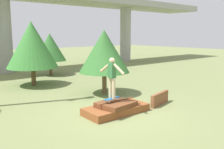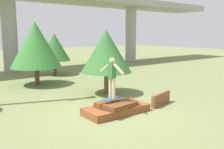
{
  "view_description": "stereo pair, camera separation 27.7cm",
  "coord_description": "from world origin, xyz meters",
  "px_view_note": "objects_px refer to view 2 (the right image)",
  "views": [
    {
      "loc": [
        -5.77,
        -6.66,
        2.88
      ],
      "look_at": [
        -0.15,
        0.05,
        1.44
      ],
      "focal_mm": 40.0,
      "sensor_mm": 36.0,
      "label": 1
    },
    {
      "loc": [
        -5.56,
        -6.84,
        2.88
      ],
      "look_at": [
        -0.15,
        0.05,
        1.44
      ],
      "focal_mm": 40.0,
      "sensor_mm": 36.0,
      "label": 2
    }
  ],
  "objects_px": {
    "skateboard": "(112,99)",
    "tree_mid_back": "(36,45)",
    "tree_behind_right": "(106,51)",
    "skater": "(112,75)",
    "tree_behind_left": "(54,47)"
  },
  "relations": [
    {
      "from": "skater",
      "to": "tree_behind_left",
      "type": "distance_m",
      "value": 9.54
    },
    {
      "from": "tree_behind_right",
      "to": "tree_mid_back",
      "type": "height_order",
      "value": "tree_mid_back"
    },
    {
      "from": "skateboard",
      "to": "tree_behind_right",
      "type": "relative_size",
      "value": 0.25
    },
    {
      "from": "skater",
      "to": "tree_mid_back",
      "type": "relative_size",
      "value": 0.41
    },
    {
      "from": "skateboard",
      "to": "tree_mid_back",
      "type": "height_order",
      "value": "tree_mid_back"
    },
    {
      "from": "skater",
      "to": "tree_behind_left",
      "type": "relative_size",
      "value": 0.51
    },
    {
      "from": "tree_behind_right",
      "to": "tree_mid_back",
      "type": "distance_m",
      "value": 4.54
    },
    {
      "from": "skateboard",
      "to": "skater",
      "type": "relative_size",
      "value": 0.51
    },
    {
      "from": "tree_behind_right",
      "to": "tree_behind_left",
      "type": "bearing_deg",
      "value": 85.28
    },
    {
      "from": "skateboard",
      "to": "tree_behind_right",
      "type": "height_order",
      "value": "tree_behind_right"
    },
    {
      "from": "skater",
      "to": "tree_behind_right",
      "type": "xyz_separation_m",
      "value": [
        1.62,
        2.51,
        0.65
      ]
    },
    {
      "from": "tree_behind_right",
      "to": "tree_mid_back",
      "type": "relative_size",
      "value": 0.86
    },
    {
      "from": "tree_behind_left",
      "to": "skateboard",
      "type": "bearing_deg",
      "value": -103.23
    },
    {
      "from": "skateboard",
      "to": "tree_behind_right",
      "type": "xyz_separation_m",
      "value": [
        1.62,
        2.51,
        1.5
      ]
    },
    {
      "from": "tree_behind_right",
      "to": "tree_mid_back",
      "type": "xyz_separation_m",
      "value": [
        -1.78,
        4.17,
        0.22
      ]
    }
  ]
}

